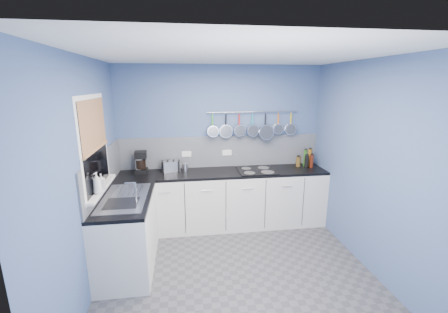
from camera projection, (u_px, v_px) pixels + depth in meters
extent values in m
cube|color=#47474C|center=(237.00, 271.00, 3.56)|extent=(3.20, 3.00, 0.02)
cube|color=white|center=(239.00, 53.00, 2.95)|extent=(3.20, 3.00, 0.02)
cube|color=#425886|center=(221.00, 145.00, 4.70)|extent=(3.20, 0.02, 2.50)
cube|color=#425886|center=(283.00, 244.00, 1.80)|extent=(3.20, 0.02, 2.50)
cube|color=#425886|center=(86.00, 179.00, 3.04)|extent=(0.02, 3.00, 2.50)
cube|color=#425886|center=(371.00, 167.00, 3.47)|extent=(0.02, 3.00, 2.50)
cube|color=gray|center=(221.00, 151.00, 4.71)|extent=(3.20, 0.02, 0.50)
cube|color=gray|center=(104.00, 171.00, 3.64)|extent=(0.02, 1.80, 0.50)
cube|color=silver|center=(223.00, 200.00, 4.61)|extent=(3.20, 0.60, 0.86)
cube|color=black|center=(223.00, 173.00, 4.50)|extent=(3.20, 0.60, 0.04)
cube|color=silver|center=(128.00, 234.00, 3.57)|extent=(0.60, 1.20, 0.86)
cube|color=black|center=(125.00, 199.00, 3.46)|extent=(0.60, 1.20, 0.04)
cube|color=white|center=(95.00, 145.00, 3.26)|extent=(0.01, 1.00, 1.10)
cube|color=black|center=(95.00, 145.00, 3.26)|extent=(0.01, 0.90, 1.00)
cube|color=#A97748|center=(94.00, 125.00, 3.21)|extent=(0.01, 0.90, 0.55)
cube|color=white|center=(102.00, 188.00, 3.39)|extent=(0.10, 0.98, 0.03)
cube|color=silver|center=(125.00, 198.00, 3.45)|extent=(0.50, 0.95, 0.01)
cube|color=white|center=(186.00, 154.00, 4.63)|extent=(0.15, 0.01, 0.09)
cube|color=white|center=(227.00, 153.00, 4.71)|extent=(0.15, 0.01, 0.09)
cylinder|color=silver|center=(252.00, 112.00, 4.59)|extent=(1.45, 0.02, 0.02)
imported|color=white|center=(97.00, 183.00, 3.15)|extent=(0.11, 0.11, 0.24)
imported|color=white|center=(101.00, 181.00, 3.32)|extent=(0.09, 0.09, 0.17)
cylinder|color=white|center=(139.00, 165.00, 4.39)|extent=(0.13, 0.13, 0.25)
cube|color=silver|center=(171.00, 166.00, 4.49)|extent=(0.28, 0.21, 0.16)
cylinder|color=silver|center=(185.00, 167.00, 4.52)|extent=(0.08, 0.08, 0.12)
cube|color=black|center=(257.00, 171.00, 4.51)|extent=(0.58, 0.51, 0.01)
cylinder|color=#8C5914|center=(310.00, 158.00, 4.75)|extent=(0.06, 0.06, 0.28)
cylinder|color=#265919|center=(305.00, 158.00, 4.75)|extent=(0.06, 0.06, 0.27)
cylinder|color=brown|center=(298.00, 162.00, 4.75)|extent=(0.07, 0.07, 0.16)
cylinder|color=#4C190C|center=(311.00, 161.00, 4.68)|extent=(0.06, 0.06, 0.21)
cylinder|color=black|center=(307.00, 162.00, 4.66)|extent=(0.07, 0.07, 0.20)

